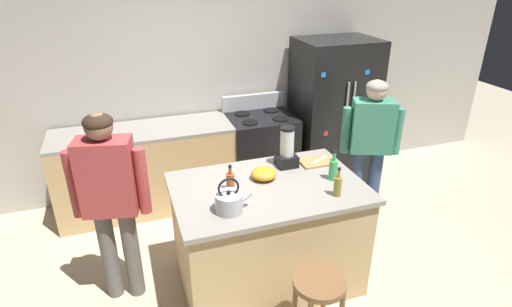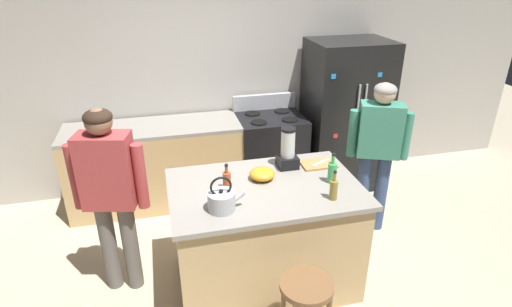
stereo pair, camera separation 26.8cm
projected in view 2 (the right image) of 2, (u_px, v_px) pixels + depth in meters
ground_plane at (264, 279)px, 3.67m from camera, size 14.00×14.00×0.00m
back_wall at (222, 76)px, 4.80m from camera, size 8.00×0.10×2.70m
kitchen_island at (265, 235)px, 3.46m from camera, size 1.52×0.99×0.95m
back_counter_run at (161, 165)px, 4.65m from camera, size 2.00×0.64×0.95m
refrigerator at (345, 116)px, 4.90m from camera, size 0.90×0.73×1.77m
stove_range at (270, 153)px, 4.90m from camera, size 0.76×0.65×1.13m
person_by_island_left at (110, 187)px, 3.19m from camera, size 0.59×0.31×1.62m
person_by_sink_right at (378, 145)px, 3.99m from camera, size 0.58×0.36×1.57m
bar_stool at (306, 300)px, 2.76m from camera, size 0.36×0.36×0.65m
blender_appliance at (288, 151)px, 3.50m from camera, size 0.17×0.17×0.36m
bottle_vinegar at (334, 189)px, 3.05m from camera, size 0.06×0.06×0.24m
bottle_soda at (332, 172)px, 3.28m from camera, size 0.07×0.07×0.26m
bottle_cooking_sauce at (227, 180)px, 3.19m from camera, size 0.06×0.06×0.22m
mixing_bowl at (262, 174)px, 3.35m from camera, size 0.21×0.21×0.09m
tea_kettle at (222, 200)px, 2.92m from camera, size 0.28×0.20×0.27m
cutting_board at (318, 164)px, 3.59m from camera, size 0.30×0.20×0.02m
chef_knife at (321, 162)px, 3.59m from camera, size 0.21×0.13×0.01m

